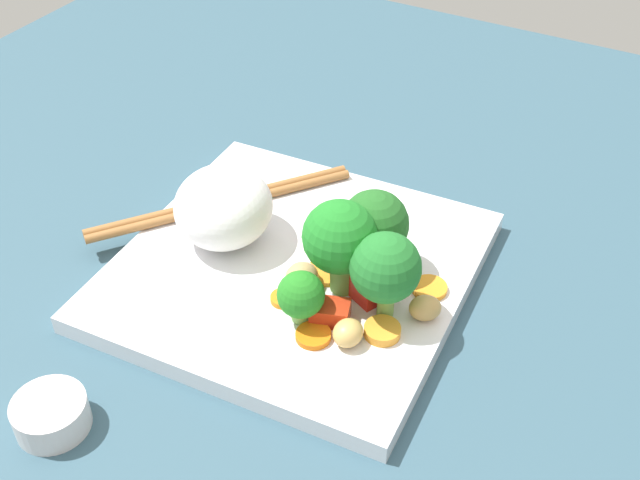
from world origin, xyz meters
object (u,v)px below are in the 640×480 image
(rice_mound, at_px, (221,210))
(sauce_cup, at_px, (51,415))
(carrot_slice_1, at_px, (429,288))
(chopstick_pair, at_px, (222,203))
(square_plate, at_px, (294,270))
(broccoli_floret_0, at_px, (374,225))

(rice_mound, relative_size, sauce_cup, 1.69)
(carrot_slice_1, distance_m, sauce_cup, 0.29)
(carrot_slice_1, bearing_deg, chopstick_pair, 176.66)
(square_plate, height_order, sauce_cup, sauce_cup)
(carrot_slice_1, bearing_deg, sauce_cup, -127.21)
(broccoli_floret_0, xyz_separation_m, carrot_slice_1, (0.05, -0.00, -0.04))
(chopstick_pair, bearing_deg, broccoli_floret_0, 124.10)
(carrot_slice_1, height_order, sauce_cup, sauce_cup)
(chopstick_pair, bearing_deg, rice_mound, 73.28)
(rice_mound, distance_m, broccoli_floret_0, 0.13)
(rice_mound, xyz_separation_m, sauce_cup, (-0.00, -0.21, -0.04))
(square_plate, xyz_separation_m, sauce_cup, (-0.07, -0.21, 0.00))
(carrot_slice_1, distance_m, chopstick_pair, 0.20)
(square_plate, relative_size, chopstick_pair, 1.35)
(chopstick_pair, xyz_separation_m, sauce_cup, (0.03, -0.24, -0.01))
(broccoli_floret_0, xyz_separation_m, chopstick_pair, (-0.15, 0.01, -0.04))
(square_plate, distance_m, chopstick_pair, 0.10)
(broccoli_floret_0, bearing_deg, rice_mound, -166.79)
(rice_mound, distance_m, carrot_slice_1, 0.18)
(rice_mound, bearing_deg, chopstick_pair, 125.71)
(square_plate, height_order, broccoli_floret_0, broccoli_floret_0)
(sauce_cup, bearing_deg, broccoli_floret_0, 61.96)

